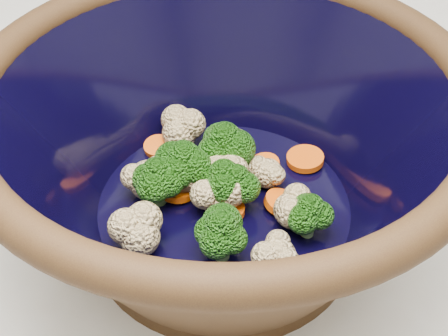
% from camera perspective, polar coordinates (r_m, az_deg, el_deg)
% --- Properties ---
extents(mixing_bowl, '(0.41, 0.41, 0.17)m').
position_cam_1_polar(mixing_bowl, '(0.48, 0.00, 1.42)').
color(mixing_bowl, black).
rests_on(mixing_bowl, counter).
extents(vegetable_pile, '(0.18, 0.17, 0.06)m').
position_cam_1_polar(vegetable_pile, '(0.51, -1.08, -1.13)').
color(vegetable_pile, '#608442').
rests_on(vegetable_pile, mixing_bowl).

